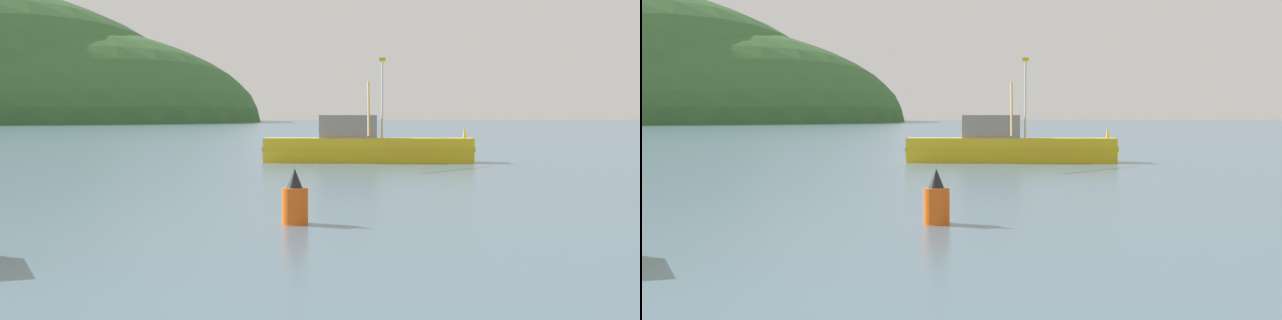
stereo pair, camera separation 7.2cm
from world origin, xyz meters
TOP-DOWN VIEW (x-y plane):
  - fishing_boat_yellow at (7.63, 47.58)m, footprint 12.01×16.98m
  - channel_buoy at (2.54, 19.74)m, footprint 0.68×0.68m

SIDE VIEW (x-z plane):
  - channel_buoy at x=2.54m, z-range -0.13..1.28m
  - fishing_boat_yellow at x=7.63m, z-range -2.05..3.84m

